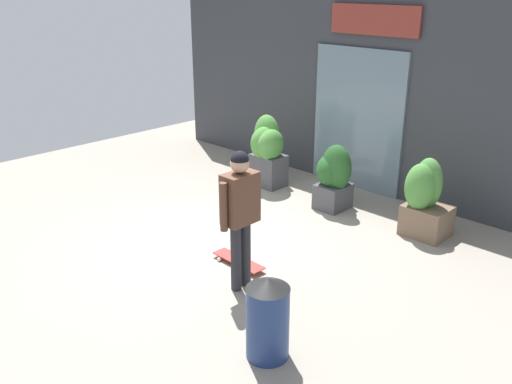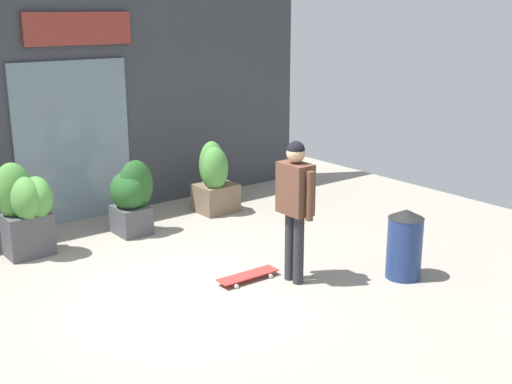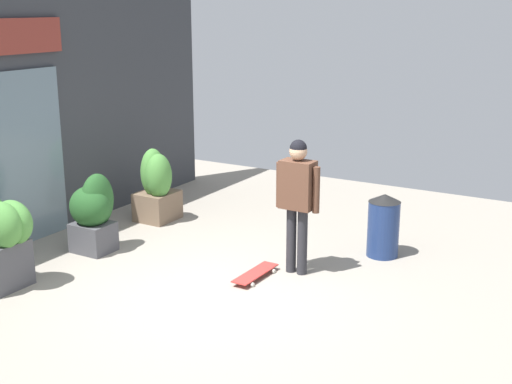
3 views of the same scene
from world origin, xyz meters
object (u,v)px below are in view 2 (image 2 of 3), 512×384
at_px(trash_bin, 405,244).
at_px(planter_box_right, 25,206).
at_px(skateboarder, 295,197).
at_px(planter_box_mid, 131,196).
at_px(skateboard, 248,275).
at_px(planter_box_left, 214,179).

bearing_deg(trash_bin, planter_box_right, 133.42).
height_order(skateboarder, planter_box_mid, skateboarder).
xyz_separation_m(skateboarder, skateboard, (-0.43, 0.37, -1.02)).
distance_m(planter_box_right, planter_box_mid, 1.55).
bearing_deg(planter_box_mid, trash_bin, -62.28).
bearing_deg(planter_box_mid, planter_box_left, 4.37).
relative_size(skateboarder, planter_box_right, 1.36).
xyz_separation_m(skateboarder, planter_box_right, (-2.27, 2.87, -0.38)).
xyz_separation_m(skateboarder, planter_box_mid, (-0.72, 2.82, -0.51)).
bearing_deg(skateboard, trash_bin, 146.05).
height_order(skateboard, trash_bin, trash_bin).
xyz_separation_m(skateboarder, planter_box_left, (0.84, 2.94, -0.52)).
distance_m(planter_box_right, trash_bin, 4.99).
bearing_deg(planter_box_right, skateboard, -53.70).
distance_m(planter_box_left, planter_box_right, 3.11).
distance_m(skateboarder, trash_bin, 1.52).
relative_size(planter_box_left, trash_bin, 1.33).
height_order(planter_box_right, trash_bin, planter_box_right).
relative_size(skateboard, planter_box_right, 0.63).
xyz_separation_m(skateboard, trash_bin, (1.59, -1.12, 0.38)).
relative_size(planter_box_mid, trash_bin, 1.26).
bearing_deg(planter_box_right, trash_bin, -46.58).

